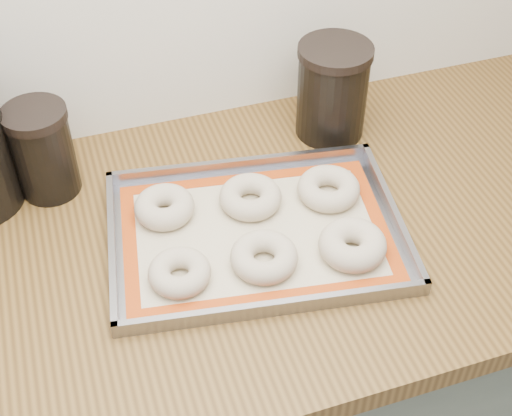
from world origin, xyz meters
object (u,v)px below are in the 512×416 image
object	(u,v)px
bagel_front_left	(180,273)
bagel_front_right	(353,245)
bagel_back_mid	(250,197)
bagel_back_left	(164,207)
canister_right	(332,90)
bagel_front_mid	(264,257)
baking_tray	(256,232)
bagel_back_right	(329,189)
canister_mid	(43,151)

from	to	relation	value
bagel_front_left	bagel_front_right	bearing A→B (deg)	-6.77
bagel_back_mid	bagel_back_left	bearing A→B (deg)	171.87
bagel_back_left	canister_right	size ratio (longest dim) A/B	0.55
bagel_front_right	bagel_back_left	xyz separation A→B (m)	(-0.25, 0.17, -0.00)
bagel_front_mid	bagel_back_mid	size ratio (longest dim) A/B	1.00
bagel_front_right	bagel_back_left	distance (m)	0.31
baking_tray	bagel_back_right	world-z (taller)	bagel_back_right
bagel_front_left	canister_mid	world-z (taller)	canister_mid
bagel_front_mid	bagel_back_right	xyz separation A→B (m)	(0.15, 0.11, 0.00)
bagel_back_mid	bagel_front_right	bearing A→B (deg)	-53.59
bagel_front_mid	bagel_front_right	xyz separation A→B (m)	(0.14, -0.02, 0.00)
baking_tray	bagel_front_mid	distance (m)	0.07
bagel_back_left	bagel_back_mid	xyz separation A→B (m)	(0.14, -0.02, -0.00)
bagel_front_left	bagel_back_right	distance (m)	0.30
canister_right	bagel_back_left	bearing A→B (deg)	-158.94
canister_mid	bagel_back_right	bearing A→B (deg)	-21.61
bagel_back_mid	bagel_back_right	bearing A→B (deg)	-9.34
bagel_back_right	canister_right	xyz separation A→B (m)	(0.07, 0.17, 0.07)
bagel_front_left	canister_right	xyz separation A→B (m)	(0.35, 0.28, 0.07)
canister_mid	bagel_front_mid	bearing A→B (deg)	-44.99
baking_tray	bagel_front_mid	size ratio (longest dim) A/B	4.90
bagel_front_left	bagel_front_right	size ratio (longest dim) A/B	0.90
bagel_back_right	canister_right	size ratio (longest dim) A/B	0.59
bagel_front_left	bagel_front_right	xyz separation A→B (m)	(0.26, -0.03, 0.00)
bagel_back_mid	canister_right	distance (m)	0.26
bagel_back_left	baking_tray	bearing A→B (deg)	-33.86
bagel_front_left	canister_mid	xyz separation A→B (m)	(-0.16, 0.27, 0.06)
bagel_front_left	bagel_back_mid	size ratio (longest dim) A/B	0.91
bagel_back_left	bagel_back_right	world-z (taller)	bagel_back_left
bagel_front_mid	canister_mid	bearing A→B (deg)	135.01
baking_tray	bagel_front_right	bearing A→B (deg)	-35.16
bagel_back_mid	bagel_back_right	distance (m)	0.13
baking_tray	bagel_back_mid	size ratio (longest dim) A/B	4.91
bagel_front_mid	bagel_back_right	distance (m)	0.19
baking_tray	bagel_front_mid	world-z (taller)	bagel_front_mid
bagel_back_left	canister_right	bearing A→B (deg)	21.06
canister_right	bagel_back_right	bearing A→B (deg)	-113.20
bagel_back_right	bagel_front_mid	bearing A→B (deg)	-143.52
bagel_front_mid	canister_mid	distance (m)	0.41
bagel_back_right	bagel_front_left	bearing A→B (deg)	-160.03
canister_right	canister_mid	bearing A→B (deg)	-179.93
bagel_back_left	canister_mid	distance (m)	0.22
bagel_front_right	bagel_back_left	bearing A→B (deg)	145.49
bagel_front_left	bagel_back_left	distance (m)	0.14
baking_tray	canister_mid	world-z (taller)	canister_mid
baking_tray	bagel_front_right	distance (m)	0.15
bagel_back_mid	canister_mid	xyz separation A→B (m)	(-0.31, 0.15, 0.06)
bagel_front_left	bagel_front_right	world-z (taller)	bagel_front_right
bagel_front_mid	bagel_back_left	xyz separation A→B (m)	(-0.12, 0.15, 0.00)
bagel_back_left	bagel_back_mid	bearing A→B (deg)	-8.13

